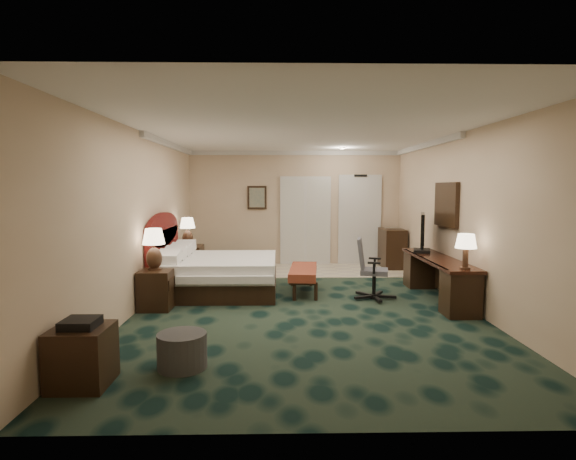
{
  "coord_description": "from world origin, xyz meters",
  "views": [
    {
      "loc": [
        -0.38,
        -6.95,
        1.84
      ],
      "look_at": [
        -0.23,
        0.6,
        1.12
      ],
      "focal_mm": 28.0,
      "sensor_mm": 36.0,
      "label": 1
    }
  ],
  "objects_px": {
    "lamp_near": "(154,249)",
    "tv": "(422,233)",
    "nightstand_near": "(157,289)",
    "nightstand_far": "(190,261)",
    "bed_bench": "(303,280)",
    "desk": "(437,279)",
    "ottoman": "(182,351)",
    "side_table": "(82,356)",
    "bed": "(220,275)",
    "minibar": "(392,248)",
    "desk_chair": "(374,269)",
    "lamp_far": "(188,232)"
  },
  "relations": [
    {
      "from": "lamp_near",
      "to": "tv",
      "type": "bearing_deg",
      "value": 14.17
    },
    {
      "from": "nightstand_near",
      "to": "nightstand_far",
      "type": "bearing_deg",
      "value": 89.49
    },
    {
      "from": "bed_bench",
      "to": "desk",
      "type": "height_order",
      "value": "desk"
    },
    {
      "from": "desk",
      "to": "tv",
      "type": "xyz_separation_m",
      "value": [
        -0.06,
        0.65,
        0.69
      ]
    },
    {
      "from": "ottoman",
      "to": "side_table",
      "type": "distance_m",
      "value": 0.93
    },
    {
      "from": "bed",
      "to": "nightstand_near",
      "type": "height_order",
      "value": "bed"
    },
    {
      "from": "ottoman",
      "to": "minibar",
      "type": "height_order",
      "value": "minibar"
    },
    {
      "from": "tv",
      "to": "bed_bench",
      "type": "bearing_deg",
      "value": -159.33
    },
    {
      "from": "nightstand_near",
      "to": "tv",
      "type": "xyz_separation_m",
      "value": [
        4.41,
        1.12,
        0.74
      ]
    },
    {
      "from": "minibar",
      "to": "nightstand_near",
      "type": "bearing_deg",
      "value": -142.53
    },
    {
      "from": "lamp_near",
      "to": "side_table",
      "type": "distance_m",
      "value": 2.74
    },
    {
      "from": "nightstand_near",
      "to": "desk_chair",
      "type": "xyz_separation_m",
      "value": [
        3.43,
        0.53,
        0.2
      ]
    },
    {
      "from": "nightstand_near",
      "to": "desk",
      "type": "xyz_separation_m",
      "value": [
        4.46,
        0.47,
        0.05
      ]
    },
    {
      "from": "lamp_near",
      "to": "side_table",
      "type": "xyz_separation_m",
      "value": [
        0.05,
        -2.67,
        -0.63
      ]
    },
    {
      "from": "desk_chair",
      "to": "side_table",
      "type": "bearing_deg",
      "value": -123.36
    },
    {
      "from": "bed_bench",
      "to": "side_table",
      "type": "distance_m",
      "value": 4.3
    },
    {
      "from": "nightstand_near",
      "to": "lamp_near",
      "type": "distance_m",
      "value": 0.61
    },
    {
      "from": "ottoman",
      "to": "minibar",
      "type": "relative_size",
      "value": 0.56
    },
    {
      "from": "bed_bench",
      "to": "tv",
      "type": "distance_m",
      "value": 2.27
    },
    {
      "from": "bed",
      "to": "lamp_far",
      "type": "distance_m",
      "value": 1.71
    },
    {
      "from": "ottoman",
      "to": "nightstand_near",
      "type": "bearing_deg",
      "value": 110.92
    },
    {
      "from": "minibar",
      "to": "ottoman",
      "type": "bearing_deg",
      "value": -122.23
    },
    {
      "from": "desk_chair",
      "to": "bed",
      "type": "bearing_deg",
      "value": -177.6
    },
    {
      "from": "lamp_far",
      "to": "bed_bench",
      "type": "relative_size",
      "value": 0.45
    },
    {
      "from": "nightstand_near",
      "to": "lamp_near",
      "type": "height_order",
      "value": "lamp_near"
    },
    {
      "from": "nightstand_near",
      "to": "ottoman",
      "type": "relative_size",
      "value": 1.18
    },
    {
      "from": "nightstand_near",
      "to": "desk",
      "type": "bearing_deg",
      "value": 6.06
    },
    {
      "from": "bed",
      "to": "tv",
      "type": "height_order",
      "value": "tv"
    },
    {
      "from": "side_table",
      "to": "tv",
      "type": "height_order",
      "value": "tv"
    },
    {
      "from": "minibar",
      "to": "desk",
      "type": "bearing_deg",
      "value": -89.85
    },
    {
      "from": "ottoman",
      "to": "tv",
      "type": "distance_m",
      "value": 4.98
    },
    {
      "from": "bed_bench",
      "to": "minibar",
      "type": "xyz_separation_m",
      "value": [
        2.17,
        2.41,
        0.23
      ]
    },
    {
      "from": "bed_bench",
      "to": "desk_chair",
      "type": "xyz_separation_m",
      "value": [
        1.15,
        -0.47,
        0.28
      ]
    },
    {
      "from": "nightstand_far",
      "to": "ottoman",
      "type": "xyz_separation_m",
      "value": [
        0.85,
        -4.69,
        -0.14
      ]
    },
    {
      "from": "side_table",
      "to": "desk_chair",
      "type": "distance_m",
      "value": 4.68
    },
    {
      "from": "bed_bench",
      "to": "bed",
      "type": "bearing_deg",
      "value": -176.42
    },
    {
      "from": "bed",
      "to": "ottoman",
      "type": "xyz_separation_m",
      "value": [
        0.05,
        -3.32,
        -0.13
      ]
    },
    {
      "from": "bed_bench",
      "to": "tv",
      "type": "relative_size",
      "value": 1.47
    },
    {
      "from": "ottoman",
      "to": "side_table",
      "type": "height_order",
      "value": "side_table"
    },
    {
      "from": "lamp_far",
      "to": "bed_bench",
      "type": "distance_m",
      "value": 2.78
    },
    {
      "from": "nightstand_far",
      "to": "minibar",
      "type": "relative_size",
      "value": 0.72
    },
    {
      "from": "nightstand_far",
      "to": "nightstand_near",
      "type": "bearing_deg",
      "value": -90.51
    },
    {
      "from": "nightstand_far",
      "to": "tv",
      "type": "height_order",
      "value": "tv"
    },
    {
      "from": "nightstand_far",
      "to": "desk",
      "type": "xyz_separation_m",
      "value": [
        4.44,
        -1.94,
        0.02
      ]
    },
    {
      "from": "bed",
      "to": "side_table",
      "type": "bearing_deg",
      "value": -102.09
    },
    {
      "from": "side_table",
      "to": "bed_bench",
      "type": "bearing_deg",
      "value": 58.34
    },
    {
      "from": "bed_bench",
      "to": "minibar",
      "type": "bearing_deg",
      "value": 53.4
    },
    {
      "from": "lamp_far",
      "to": "minibar",
      "type": "distance_m",
      "value": 4.6
    },
    {
      "from": "bed_bench",
      "to": "side_table",
      "type": "bearing_deg",
      "value": -116.34
    },
    {
      "from": "nightstand_far",
      "to": "tv",
      "type": "xyz_separation_m",
      "value": [
        4.38,
        -1.29,
        0.71
      ]
    }
  ]
}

